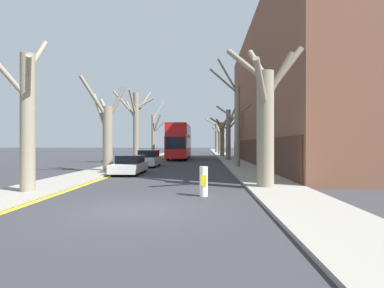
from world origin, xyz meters
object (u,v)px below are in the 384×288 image
at_px(street_tree_left_3, 154,134).
at_px(street_tree_right_2, 229,132).
at_px(street_tree_left_0, 27,117).
at_px(street_tree_right_4, 220,141).
at_px(street_tree_left_1, 107,131).
at_px(street_tree_right_0, 265,117).
at_px(traffic_bollard, 204,181).
at_px(street_tree_right_5, 217,136).
at_px(street_tree_right_1, 236,121).
at_px(street_tree_left_2, 136,123).
at_px(street_tree_right_3, 222,137).
at_px(parked_car_1, 149,159).
at_px(double_decker_bus, 179,140).
at_px(parked_car_0, 130,165).

relative_size(street_tree_left_3, street_tree_right_2, 1.13).
height_order(street_tree_left_0, street_tree_right_4, street_tree_left_0).
height_order(street_tree_left_1, street_tree_right_0, street_tree_right_0).
xyz_separation_m(street_tree_left_3, traffic_bollard, (6.96, -28.90, -2.79)).
bearing_deg(street_tree_right_2, street_tree_right_0, -90.51).
bearing_deg(street_tree_right_0, street_tree_right_2, 89.49).
bearing_deg(street_tree_right_5, street_tree_right_1, -90.16).
bearing_deg(street_tree_left_1, street_tree_left_3, 89.14).
xyz_separation_m(street_tree_left_0, street_tree_right_5, (10.16, 59.65, 0.69)).
xyz_separation_m(street_tree_right_1, street_tree_right_4, (0.42, 34.21, -1.27)).
height_order(street_tree_left_1, street_tree_right_5, street_tree_right_5).
height_order(street_tree_left_1, street_tree_left_3, street_tree_left_3).
bearing_deg(street_tree_right_4, street_tree_left_2, -109.78).
xyz_separation_m(street_tree_right_3, parked_car_1, (-7.99, -21.18, -2.54)).
bearing_deg(street_tree_left_1, street_tree_right_4, 74.78).
height_order(street_tree_left_0, parked_car_1, street_tree_left_0).
bearing_deg(street_tree_right_0, street_tree_right_5, 89.96).
bearing_deg(street_tree_right_5, double_decker_bus, -101.37).
distance_m(street_tree_right_2, street_tree_right_5, 34.12).
distance_m(street_tree_left_0, street_tree_right_4, 49.19).
relative_size(street_tree_left_1, parked_car_0, 1.58).
distance_m(street_tree_left_3, street_tree_right_5, 32.49).
relative_size(street_tree_left_1, street_tree_right_1, 0.75).
bearing_deg(parked_car_0, street_tree_right_1, 34.84).
relative_size(street_tree_right_2, parked_car_1, 1.67).
bearing_deg(street_tree_right_1, street_tree_left_0, -125.93).
height_order(street_tree_left_3, street_tree_right_1, street_tree_right_1).
distance_m(street_tree_left_1, double_decker_bus, 18.99).
distance_m(street_tree_left_0, parked_car_1, 15.57).
relative_size(street_tree_left_0, street_tree_left_1, 0.99).
bearing_deg(street_tree_left_3, parked_car_1, -82.25).
xyz_separation_m(street_tree_right_4, parked_car_1, (-8.29, -32.85, -2.03)).
height_order(street_tree_left_0, street_tree_left_3, street_tree_left_3).
xyz_separation_m(street_tree_right_2, parked_car_1, (-8.17, -10.32, -2.88)).
relative_size(street_tree_right_4, parked_car_1, 1.45).
bearing_deg(street_tree_left_2, street_tree_right_1, -28.00).
distance_m(street_tree_left_1, street_tree_right_3, 28.42).
bearing_deg(double_decker_bus, street_tree_right_4, 71.49).
distance_m(street_tree_left_3, street_tree_right_0, 28.52).
bearing_deg(street_tree_left_0, street_tree_right_0, 10.60).
height_order(street_tree_left_0, street_tree_right_0, street_tree_right_0).
height_order(street_tree_right_0, street_tree_right_5, street_tree_right_5).
relative_size(street_tree_right_3, street_tree_right_5, 0.78).
bearing_deg(double_decker_bus, street_tree_left_0, -97.77).
distance_m(street_tree_right_0, street_tree_right_2, 23.64).
relative_size(street_tree_right_0, street_tree_right_3, 1.09).
bearing_deg(street_tree_right_2, street_tree_right_3, 90.95).
bearing_deg(street_tree_right_1, street_tree_right_2, 88.53).
distance_m(street_tree_left_3, street_tree_right_2, 10.49).
bearing_deg(street_tree_right_3, double_decker_bus, -128.21).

